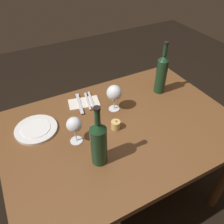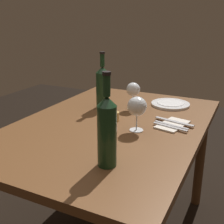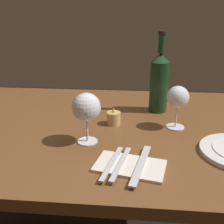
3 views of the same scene
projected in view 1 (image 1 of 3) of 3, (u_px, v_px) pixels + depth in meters
name	position (u px, v px, depth m)	size (l,w,h in m)	color
ground_plane	(119.00, 195.00, 1.76)	(6.00, 6.00, 0.00)	black
dining_table	(121.00, 137.00, 1.35)	(1.30, 0.90, 0.74)	brown
wine_glass_left	(74.00, 125.00, 1.13)	(0.08, 0.08, 0.16)	white
wine_glass_right	(114.00, 93.00, 1.33)	(0.09, 0.09, 0.17)	white
wine_bottle	(161.00, 73.00, 1.46)	(0.07, 0.07, 0.35)	#19381E
wine_bottle_second	(99.00, 142.00, 1.02)	(0.08, 0.08, 0.33)	#19381E
votive_candle	(116.00, 125.00, 1.26)	(0.05, 0.05, 0.07)	#DBB266
dinner_plate	(36.00, 129.00, 1.26)	(0.23, 0.23, 0.02)	white
folded_napkin	(84.00, 103.00, 1.44)	(0.21, 0.15, 0.01)	silver
fork_inner	(88.00, 101.00, 1.45)	(0.05, 0.18, 0.00)	silver
fork_outer	(91.00, 100.00, 1.46)	(0.05, 0.18, 0.00)	silver
table_knife	(79.00, 103.00, 1.43)	(0.06, 0.21, 0.00)	silver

